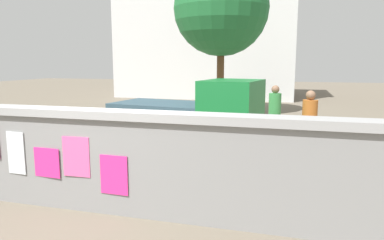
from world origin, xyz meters
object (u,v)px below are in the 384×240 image
(tree_roadside, at_px, (221,8))
(auto_rickshaw_truck, at_px, (193,118))
(bicycle_near, at_px, (308,164))
(bicycle_far, at_px, (66,130))
(person_walking, at_px, (310,118))
(motorcycle, at_px, (35,152))
(person_bystander, at_px, (275,108))

(tree_roadside, bearing_deg, auto_rickshaw_truck, -84.29)
(auto_rickshaw_truck, distance_m, bicycle_near, 3.05)
(bicycle_far, bearing_deg, person_walking, 0.39)
(bicycle_near, height_order, tree_roadside, tree_roadside)
(motorcycle, height_order, bicycle_near, bicycle_near)
(tree_roadside, bearing_deg, motorcycle, -101.82)
(motorcycle, xyz_separation_m, bicycle_far, (-1.10, 2.62, -0.10))
(person_walking, height_order, person_bystander, same)
(motorcycle, bearing_deg, bicycle_near, 10.46)
(person_bystander, bearing_deg, bicycle_far, -163.71)
(bicycle_near, xyz_separation_m, person_bystander, (-0.81, 3.28, 0.62))
(tree_roadside, bearing_deg, bicycle_far, -114.56)
(auto_rickshaw_truck, bearing_deg, motorcycle, -137.92)
(motorcycle, xyz_separation_m, person_walking, (5.35, 2.67, 0.52))
(bicycle_far, height_order, person_walking, person_walking)
(auto_rickshaw_truck, relative_size, bicycle_near, 2.27)
(auto_rickshaw_truck, bearing_deg, person_bystander, 45.36)
(motorcycle, height_order, tree_roadside, tree_roadside)
(person_walking, bearing_deg, tree_roadside, 117.21)
(bicycle_far, relative_size, person_walking, 1.05)
(motorcycle, relative_size, bicycle_far, 1.11)
(auto_rickshaw_truck, bearing_deg, person_walking, 6.05)
(person_walking, height_order, tree_roadside, tree_roadside)
(person_walking, distance_m, person_bystander, 1.81)
(auto_rickshaw_truck, xyz_separation_m, bicycle_near, (2.66, -1.40, -0.54))
(auto_rickshaw_truck, height_order, bicycle_far, auto_rickshaw_truck)
(motorcycle, bearing_deg, person_walking, 26.49)
(motorcycle, distance_m, person_walking, 6.00)
(auto_rickshaw_truck, xyz_separation_m, tree_roadside, (-0.69, 6.91, 3.55))
(bicycle_near, distance_m, bicycle_far, 6.61)
(auto_rickshaw_truck, relative_size, motorcycle, 2.00)
(bicycle_near, relative_size, person_walking, 1.03)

